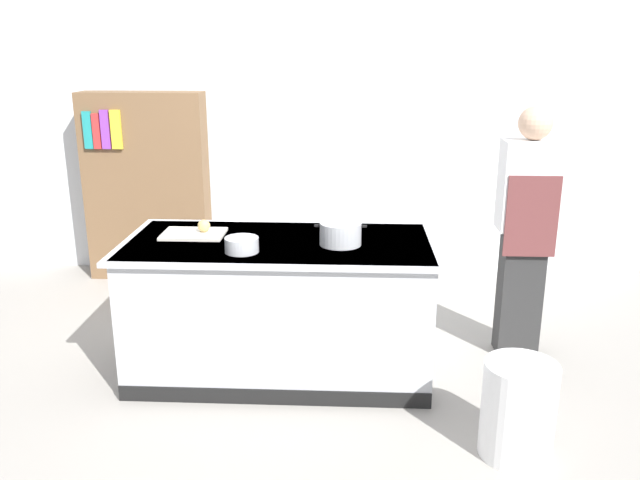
{
  "coord_description": "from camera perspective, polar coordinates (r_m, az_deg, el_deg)",
  "views": [
    {
      "loc": [
        0.45,
        -3.91,
        2.09
      ],
      "look_at": [
        0.25,
        0.2,
        0.85
      ],
      "focal_mm": 36.39,
      "sensor_mm": 36.0,
      "label": 1
    }
  ],
  "objects": [
    {
      "name": "person_chef",
      "position": [
        4.57,
        17.64,
        1.06
      ],
      "size": [
        0.38,
        0.25,
        1.72
      ],
      "rotation": [
        0.0,
        0.0,
        1.62
      ],
      "color": "#2C2C2C",
      "rests_on": "ground_plane"
    },
    {
      "name": "cutting_board",
      "position": [
        4.3,
        -11.06,
        0.53
      ],
      "size": [
        0.4,
        0.28,
        0.02
      ],
      "primitive_type": "cube",
      "color": "silver",
      "rests_on": "counter_island"
    },
    {
      "name": "back_wall",
      "position": [
        6.06,
        -1.51,
        11.17
      ],
      "size": [
        6.4,
        0.12,
        3.0
      ],
      "primitive_type": "cube",
      "color": "silver",
      "rests_on": "ground_plane"
    },
    {
      "name": "onion",
      "position": [
        4.29,
        -10.18,
        1.24
      ],
      "size": [
        0.08,
        0.08,
        0.08
      ],
      "primitive_type": "sphere",
      "color": "tan",
      "rests_on": "cutting_board"
    },
    {
      "name": "mixing_bowl",
      "position": [
        3.9,
        -6.9,
        -0.42
      ],
      "size": [
        0.2,
        0.2,
        0.09
      ],
      "primitive_type": "cylinder",
      "color": "#B7BABF",
      "rests_on": "counter_island"
    },
    {
      "name": "counter_island",
      "position": [
        4.26,
        -3.51,
        -5.7
      ],
      "size": [
        1.98,
        0.98,
        0.9
      ],
      "color": "#B7BABF",
      "rests_on": "ground_plane"
    },
    {
      "name": "ground_plane",
      "position": [
        4.46,
        -3.4,
        -11.23
      ],
      "size": [
        10.0,
        10.0,
        0.0
      ],
      "primitive_type": "plane",
      "color": "#9E9991"
    },
    {
      "name": "bookshelf",
      "position": [
        6.13,
        -14.97,
        4.55
      ],
      "size": [
        1.1,
        0.31,
        1.7
      ],
      "color": "brown",
      "rests_on": "ground_plane"
    },
    {
      "name": "trash_bin",
      "position": [
        3.65,
        17.02,
        -14.1
      ],
      "size": [
        0.38,
        0.38,
        0.53
      ],
      "primitive_type": "cylinder",
      "color": "white",
      "rests_on": "ground_plane"
    },
    {
      "name": "stock_pot",
      "position": [
        4.01,
        1.82,
        0.57
      ],
      "size": [
        0.32,
        0.26,
        0.14
      ],
      "color": "#B7BABF",
      "rests_on": "counter_island"
    }
  ]
}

